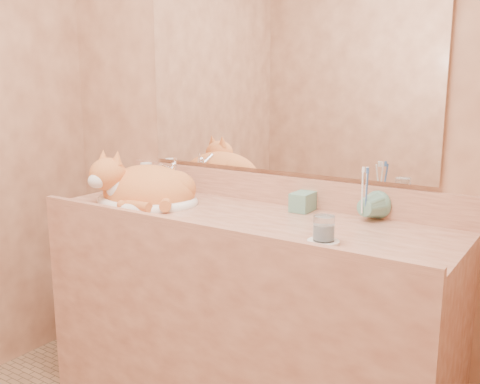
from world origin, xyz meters
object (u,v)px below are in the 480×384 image
Objects in this scene: water_glass at (324,228)px; toothbrush_cup at (364,209)px; sink_basin at (147,186)px; vanity_counter at (242,320)px; cat at (142,186)px; soap_dispenser at (297,193)px.

toothbrush_cup is at bearing 88.03° from water_glass.
toothbrush_cup is (0.88, 0.18, -0.02)m from sink_basin.
cat reaches higher than vanity_counter.
soap_dispenser is at bearing 43.92° from vanity_counter.
toothbrush_cup is 0.31m from water_glass.
water_glass reaches higher than vanity_counter.
sink_basin is (-0.47, -0.02, 0.50)m from vanity_counter.
toothbrush_cup reaches higher than vanity_counter.
vanity_counter is at bearing -136.80° from soap_dispenser.
soap_dispenser is (0.62, 0.17, 0.01)m from sink_basin.
vanity_counter is 20.19× the size of water_glass.
sink_basin is 2.71× the size of soap_dispenser.
cat reaches higher than soap_dispenser.
water_glass is (0.87, -0.13, -0.02)m from sink_basin.
cat is at bearing -121.05° from sink_basin.
sink_basin is 0.88m from water_glass.
toothbrush_cup is at bearing 16.95° from sink_basin.
water_glass is (-0.01, -0.31, 0.00)m from toothbrush_cup.
soap_dispenser is 2.10× the size of water_glass.
vanity_counter is 0.55m from soap_dispenser.
sink_basin is 5.69× the size of water_glass.
vanity_counter is 0.69m from cat.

